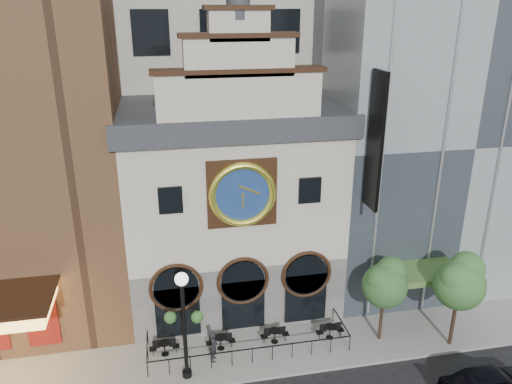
{
  "coord_description": "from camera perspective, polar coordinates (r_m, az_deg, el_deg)",
  "views": [
    {
      "loc": [
        -3.94,
        -19.45,
        17.57
      ],
      "look_at": [
        1.15,
        6.0,
        7.77
      ],
      "focal_mm": 35.0,
      "sensor_mm": 36.0,
      "label": 1
    }
  ],
  "objects": [
    {
      "name": "clock_building",
      "position": [
        29.62,
        -2.87,
        -0.89
      ],
      "size": [
        12.6,
        8.78,
        18.65
      ],
      "color": "#605E5B",
      "rests_on": "ground"
    },
    {
      "name": "car_right",
      "position": [
        27.49,
        25.24,
        -19.19
      ],
      "size": [
        4.86,
        2.07,
        1.64
      ],
      "primitive_type": "imported",
      "rotation": [
        0.0,
        0.0,
        1.6
      ],
      "color": "black",
      "rests_on": "ground"
    },
    {
      "name": "bistro_0",
      "position": [
        27.96,
        -10.42,
        -17.05
      ],
      "size": [
        1.58,
        0.68,
        0.9
      ],
      "color": "black",
      "rests_on": "sidewalk"
    },
    {
      "name": "sidewalk",
      "position": [
        28.34,
        -0.93,
        -17.43
      ],
      "size": [
        44.0,
        5.0,
        0.15
      ],
      "primitive_type": "cube",
      "color": "gray",
      "rests_on": "ground"
    },
    {
      "name": "tree_right",
      "position": [
        28.46,
        22.3,
        -9.36
      ],
      "size": [
        2.77,
        2.67,
        5.34
      ],
      "color": "#382619",
      "rests_on": "sidewalk"
    },
    {
      "name": "cafe_railing",
      "position": [
        28.02,
        -0.94,
        -16.58
      ],
      "size": [
        10.6,
        2.6,
        0.9
      ],
      "primitive_type": null,
      "color": "black",
      "rests_on": "sidewalk"
    },
    {
      "name": "bistro_3",
      "position": [
        28.95,
        8.45,
        -15.42
      ],
      "size": [
        1.58,
        0.68,
        0.9
      ],
      "color": "black",
      "rests_on": "sidewalk"
    },
    {
      "name": "lamppost",
      "position": [
        24.59,
        -8.28,
        -13.68
      ],
      "size": [
        1.86,
        0.81,
        5.87
      ],
      "rotation": [
        0.0,
        0.0,
        -0.17
      ],
      "color": "black",
      "rests_on": "sidewalk"
    },
    {
      "name": "retail_building",
      "position": [
        34.76,
        18.32,
        7.31
      ],
      "size": [
        14.0,
        14.4,
        20.0
      ],
      "color": "gray",
      "rests_on": "ground"
    },
    {
      "name": "bistro_2",
      "position": [
        28.39,
        2.15,
        -16.0
      ],
      "size": [
        1.58,
        0.68,
        0.9
      ],
      "color": "black",
      "rests_on": "sidewalk"
    },
    {
      "name": "tree_left",
      "position": [
        27.83,
        14.57,
        -9.95
      ],
      "size": [
        2.51,
        2.42,
        4.84
      ],
      "color": "#382619",
      "rests_on": "sidewalk"
    },
    {
      "name": "bistro_1",
      "position": [
        27.97,
        -4.06,
        -16.68
      ],
      "size": [
        1.58,
        0.68,
        0.9
      ],
      "color": "black",
      "rests_on": "sidewalk"
    },
    {
      "name": "pedestrian",
      "position": [
        27.02,
        -4.88,
        -17.18
      ],
      "size": [
        0.52,
        0.69,
        1.72
      ],
      "primitive_type": "imported",
      "rotation": [
        0.0,
        0.0,
        1.39
      ],
      "color": "black",
      "rests_on": "sidewalk"
    },
    {
      "name": "ground",
      "position": [
        26.5,
        0.12,
        -20.83
      ],
      "size": [
        120.0,
        120.0,
        0.0
      ],
      "primitive_type": "plane",
      "color": "black",
      "rests_on": "ground"
    }
  ]
}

